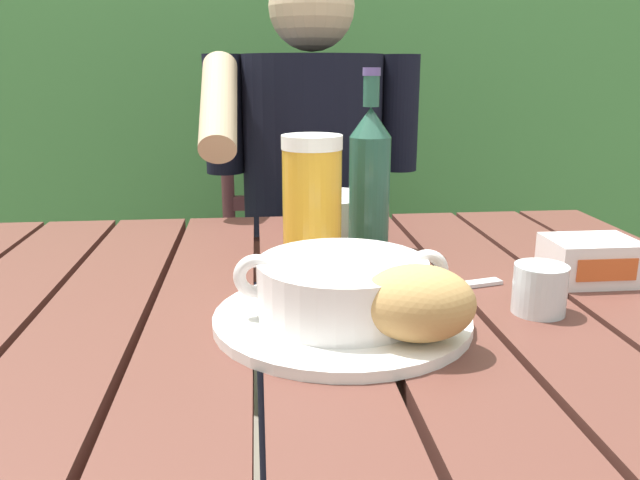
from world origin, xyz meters
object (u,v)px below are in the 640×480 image
chair_near_diner (307,270)px  water_glass_small (540,289)px  serving_plate (342,318)px  table_knife (438,288)px  beer_glass (312,201)px  butter_tub (590,260)px  person_eating (313,194)px  diner_bowl (331,212)px  beer_bottle (370,176)px  bread_roll (418,303)px  soup_bowl (342,286)px

chair_near_diner → water_glass_small: 1.02m
serving_plate → table_knife: size_ratio=1.88×
beer_glass → butter_tub: (0.36, -0.11, -0.06)m
serving_plate → water_glass_small: 0.23m
person_eating → butter_tub: bearing=-64.6°
serving_plate → table_knife: (0.14, 0.09, -0.00)m
diner_bowl → chair_near_diner: bearing=90.0°
serving_plate → butter_tub: butter_tub is taller
beer_bottle → water_glass_small: size_ratio=4.48×
serving_plate → beer_bottle: size_ratio=1.04×
serving_plate → diner_bowl: diner_bowl is taller
chair_near_diner → beer_glass: (-0.05, -0.75, 0.35)m
bread_roll → water_glass_small: 0.19m
person_eating → beer_glass: 0.56m
serving_plate → bread_roll: size_ratio=2.20×
chair_near_diner → person_eating: person_eating is taller
beer_bottle → diner_bowl: (-0.04, 0.13, -0.08)m
chair_near_diner → butter_tub: 0.96m
beer_bottle → diner_bowl: bearing=109.3°
beer_glass → beer_bottle: size_ratio=0.68×
beer_bottle → table_knife: size_ratio=1.81×
serving_plate → butter_tub: 0.37m
person_eating → table_knife: person_eating is taller
chair_near_diner → soup_bowl: chair_near_diner is taller
water_glass_small → table_knife: (-0.10, 0.08, -0.02)m
chair_near_diner → diner_bowl: (0.00, -0.55, 0.28)m
chair_near_diner → diner_bowl: chair_near_diner is taller
chair_near_diner → butter_tub: bearing=-70.1°
beer_bottle → water_glass_small: 0.34m
person_eating → table_knife: bearing=-81.5°
person_eating → beer_bottle: 0.49m
bread_roll → table_knife: bearing=67.3°
water_glass_small → diner_bowl: (-0.19, 0.42, 0.00)m
water_glass_small → diner_bowl: diner_bowl is taller
butter_tub → beer_bottle: bearing=144.8°
chair_near_diner → beer_bottle: 0.77m
beer_bottle → butter_tub: bearing=-35.2°
table_knife → beer_bottle: bearing=104.9°
beer_bottle → water_glass_small: beer_bottle is taller
bread_roll → butter_tub: (0.28, 0.19, -0.02)m
serving_plate → beer_bottle: beer_bottle is taller
water_glass_small → butter_tub: size_ratio=0.54×
chair_near_diner → beer_glass: chair_near_diner is taller
chair_near_diner → diner_bowl: size_ratio=6.52×
serving_plate → beer_glass: bearing=93.6°
beer_glass → table_knife: (0.15, -0.13, -0.09)m
person_eating → soup_bowl: 0.78m
chair_near_diner → soup_bowl: 1.02m
person_eating → bread_roll: person_eating is taller
soup_bowl → beer_glass: (-0.01, 0.22, 0.05)m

